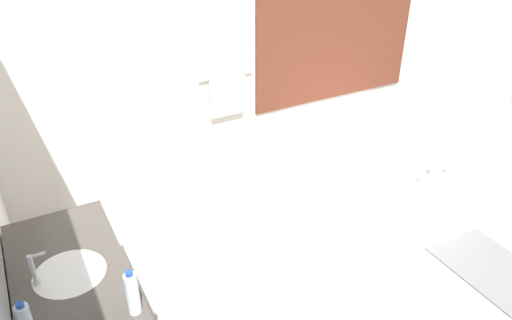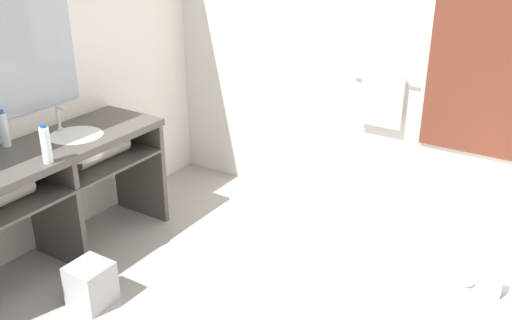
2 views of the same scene
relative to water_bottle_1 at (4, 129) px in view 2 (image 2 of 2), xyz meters
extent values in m
cube|color=white|center=(2.13, 1.97, 0.37)|extent=(7.40, 0.06, 2.70)
cylinder|color=silver|center=(1.83, 1.90, 0.17)|extent=(0.50, 0.02, 0.02)
cube|color=silver|center=(1.83, 1.89, 0.00)|extent=(0.32, 0.04, 0.40)
cube|color=#4C4742|center=(0.22, 0.12, -0.14)|extent=(0.57, 1.68, 0.05)
cube|color=#4C4742|center=(0.22, 0.12, -0.36)|extent=(0.54, 1.59, 0.02)
cylinder|color=white|center=(0.22, 0.38, -0.19)|extent=(0.37, 0.37, 0.14)
cube|color=#4C4742|center=(0.22, 0.12, -0.57)|extent=(0.53, 0.04, 0.81)
cube|color=#4C4742|center=(0.22, 0.94, -0.57)|extent=(0.53, 0.04, 0.81)
cylinder|color=silver|center=(0.27, 0.54, -0.29)|extent=(0.13, 0.46, 0.13)
cylinder|color=silver|center=(0.07, 0.38, -0.10)|extent=(0.04, 0.04, 0.02)
cylinder|color=silver|center=(0.07, 0.38, -0.01)|extent=(0.02, 0.02, 0.16)
cube|color=silver|center=(0.11, 0.38, 0.06)|extent=(0.07, 0.01, 0.01)
cube|color=white|center=(2.98, 1.17, -0.70)|extent=(1.03, 1.51, 0.55)
cube|color=silver|center=(2.98, 0.52, -0.37)|extent=(0.04, 0.07, 0.12)
sphere|color=silver|center=(2.84, 0.52, -0.40)|extent=(0.06, 0.06, 0.06)
cylinder|color=white|center=(0.00, 0.00, 0.00)|extent=(0.06, 0.06, 0.22)
cylinder|color=#1E4CA8|center=(0.00, 0.00, 0.12)|extent=(0.03, 0.03, 0.02)
cylinder|color=white|center=(0.45, -0.03, 0.00)|extent=(0.06, 0.06, 0.23)
cylinder|color=#1E4CA8|center=(0.45, -0.03, 0.12)|extent=(0.03, 0.03, 0.02)
cube|color=#B2B2B2|center=(0.77, -0.10, -0.84)|extent=(0.24, 0.24, 0.28)
camera|label=1|loc=(0.17, -1.76, 1.68)|focal=35.00mm
camera|label=2|loc=(3.21, -2.02, 1.28)|focal=40.00mm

